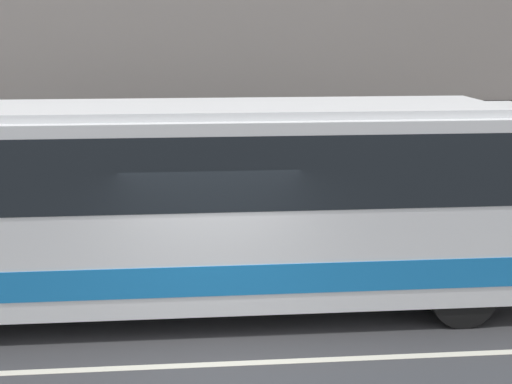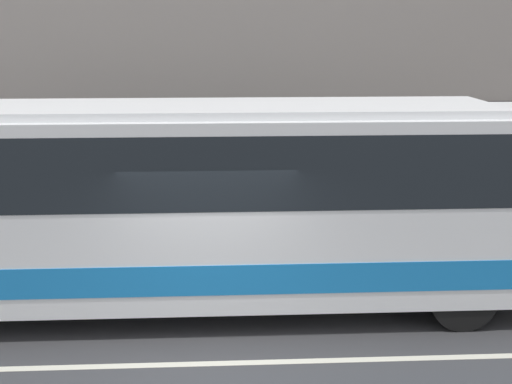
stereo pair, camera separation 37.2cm
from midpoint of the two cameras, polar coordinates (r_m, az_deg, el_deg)
ground_plane at (r=9.88m, az=-4.43°, el=-13.61°), size 60.00×60.00×0.00m
sidewalk at (r=14.93m, az=-4.77°, el=-3.96°), size 60.00×2.89×0.13m
lane_stripe at (r=9.88m, az=-4.43°, el=-13.59°), size 54.00×0.14×0.01m
transit_bus at (r=11.23m, az=-9.07°, el=-0.40°), size 12.45×2.58×3.27m
pedestrian_waiting at (r=14.92m, az=-7.20°, el=-0.45°), size 0.36×0.36×1.77m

